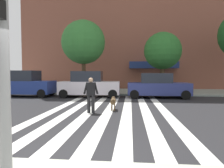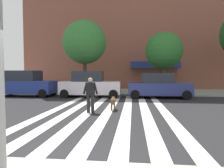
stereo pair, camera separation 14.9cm
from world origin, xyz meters
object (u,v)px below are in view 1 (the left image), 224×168
Objects in this scene: parked_car_behind_first at (89,85)px; parked_car_third_in_line at (158,86)px; street_tree_middle at (163,51)px; street_tree_nearest at (83,42)px; pedestrian_dog_walker at (91,93)px; dog_on_leash at (113,101)px; parked_car_near_curb at (23,84)px.

parked_car_behind_first reaches higher than parked_car_third_in_line.
parked_car_third_in_line is 3.80m from street_tree_middle.
pedestrian_dog_walker is at bearing -74.55° from street_tree_nearest.
pedestrian_dog_walker reaches higher than dog_on_leash.
pedestrian_dog_walker is (2.31, -8.35, -3.63)m from street_tree_nearest.
street_tree_middle is at bearing 21.80° from parked_car_behind_first.
parked_car_near_curb is 2.93× the size of pedestrian_dog_walker.
street_tree_nearest is 1.21× the size of street_tree_middle.
parked_car_near_curb is 0.92× the size of street_tree_middle.
street_tree_middle is at bearing 2.12° from street_tree_nearest.
street_tree_nearest is (-0.93, 2.12, 3.62)m from parked_car_behind_first.
parked_car_third_in_line is 7.50m from street_tree_nearest.
dog_on_leash is (2.34, -5.39, -0.50)m from parked_car_behind_first.
dog_on_leash is at bearing -35.00° from parked_car_near_curb.
parked_car_near_curb is at bearing 180.00° from parked_car_third_in_line.
pedestrian_dog_walker is at bearing -77.55° from parked_car_behind_first.
parked_car_near_curb is at bearing 137.26° from pedestrian_dog_walker.
parked_car_behind_first is 5.25m from parked_car_third_in_line.
street_tree_middle is at bearing 73.65° from parked_car_third_in_line.
parked_car_near_curb reaches higher than dog_on_leash.
parked_car_third_in_line is 0.72× the size of street_tree_nearest.
parked_car_behind_first is (5.36, -0.00, -0.04)m from parked_car_near_curb.
street_tree_middle is (0.70, 2.38, 2.88)m from parked_car_third_in_line.
parked_car_near_curb reaches higher than pedestrian_dog_walker.
street_tree_middle is at bearing 11.86° from parked_car_near_curb.
dog_on_leash is (-3.60, -7.77, -3.32)m from street_tree_middle.
dog_on_leash is at bearing -118.31° from parked_car_third_in_line.
parked_car_behind_first is at bearing -179.97° from parked_car_third_in_line.
street_tree_nearest is (-6.18, 2.12, 3.68)m from parked_car_third_in_line.
street_tree_nearest reaches higher than parked_car_behind_first.
pedestrian_dog_walker is (-3.87, -6.23, 0.04)m from parked_car_third_in_line.
parked_car_behind_first reaches higher than pedestrian_dog_walker.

